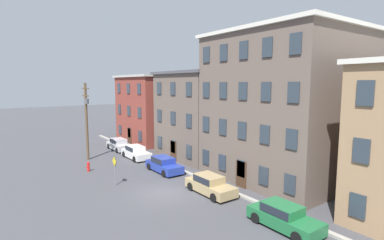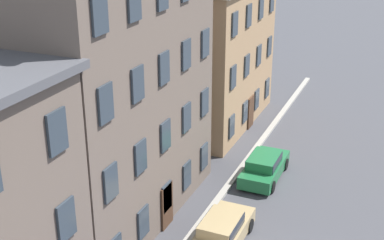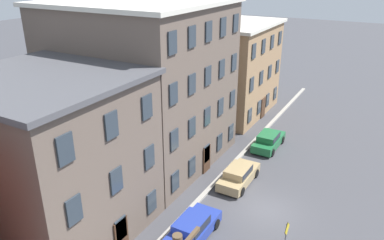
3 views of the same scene
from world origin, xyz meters
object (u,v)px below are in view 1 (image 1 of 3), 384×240
object	(u,v)px
car_white	(136,152)
fire_hydrant	(88,166)
car_green	(284,216)
car_tan	(210,184)
caution_sign	(115,166)
utility_pole	(86,117)
car_silver	(119,144)
car_blue	(164,164)

from	to	relation	value
car_white	fire_hydrant	distance (m)	6.29
car_green	car_tan	bearing A→B (deg)	-179.93
car_white	car_tan	size ratio (longest dim) A/B	1.00
caution_sign	utility_pole	world-z (taller)	utility_pole
caution_sign	utility_pole	distance (m)	10.48
car_green	car_white	bearing A→B (deg)	179.96
car_green	fire_hydrant	xyz separation A→B (m)	(-18.32, -5.93, -0.27)
car_tan	fire_hydrant	world-z (taller)	car_tan
car_white	caution_sign	bearing A→B (deg)	-35.74
car_white	car_silver	bearing A→B (deg)	178.78
car_silver	car_blue	world-z (taller)	same
car_tan	caution_sign	bearing A→B (deg)	-138.59
car_tan	fire_hydrant	xyz separation A→B (m)	(-11.42, -5.93, -0.27)
car_silver	fire_hydrant	xyz separation A→B (m)	(7.36, -6.06, -0.27)
fire_hydrant	car_white	bearing A→B (deg)	108.78
car_silver	car_blue	xyz separation A→B (m)	(11.69, -0.14, 0.00)
car_blue	utility_pole	bearing A→B (deg)	-152.76
car_tan	utility_pole	size ratio (longest dim) A/B	0.51
car_green	utility_pole	xyz separation A→B (m)	(-22.90, -4.60, 4.07)
car_blue	utility_pole	distance (m)	10.82
car_silver	fire_hydrant	distance (m)	9.53
car_white	caution_sign	distance (m)	9.18
car_green	utility_pole	bearing A→B (deg)	-168.64
car_blue	caution_sign	world-z (taller)	caution_sign
car_blue	car_green	xyz separation A→B (m)	(13.98, 0.01, 0.00)
car_silver	utility_pole	world-z (taller)	utility_pole
car_blue	car_tan	xyz separation A→B (m)	(7.08, 0.00, 0.00)
car_blue	car_tan	bearing A→B (deg)	0.02
car_blue	utility_pole	xyz separation A→B (m)	(-8.91, -4.59, 4.07)
car_blue	car_green	world-z (taller)	same
car_tan	car_green	bearing A→B (deg)	0.07
car_tan	car_white	bearing A→B (deg)	179.90
car_blue	fire_hydrant	bearing A→B (deg)	-126.23
car_silver	utility_pole	bearing A→B (deg)	-59.54
car_silver	car_tan	xyz separation A→B (m)	(18.78, -0.14, 0.00)
car_silver	car_tan	distance (m)	18.78
car_white	caution_sign	xyz separation A→B (m)	(7.42, -5.34, 0.91)
utility_pole	car_green	bearing A→B (deg)	11.36
car_silver	utility_pole	size ratio (longest dim) A/B	0.51
car_white	car_green	world-z (taller)	same
car_silver	car_green	world-z (taller)	same
car_tan	car_green	xyz separation A→B (m)	(6.90, 0.01, 0.00)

